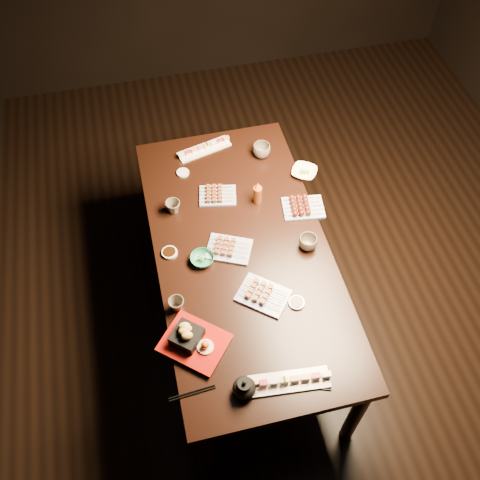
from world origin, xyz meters
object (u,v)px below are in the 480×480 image
teacup_near_left (177,304)px  condiment_bottle (258,193)px  sushi_platter_near (289,380)px  teacup_far_left (173,207)px  yakitori_plate_center (229,247)px  teapot (244,387)px  edamame_bowl_cream (304,172)px  tempura_tray (194,339)px  dining_table (242,287)px  teacup_far_right (262,150)px  yakitori_plate_left (218,193)px  yakitori_plate_right (263,293)px  teacup_mid_right (308,242)px  edamame_bowl_green (202,259)px  sushi_platter_far (204,147)px

teacup_near_left → condiment_bottle: (0.55, 0.56, 0.04)m
sushi_platter_near → teacup_far_left: 1.14m
yakitori_plate_center → teapot: (-0.10, -0.75, 0.02)m
edamame_bowl_cream → tempura_tray: size_ratio=0.49×
dining_table → teacup_far_right: size_ratio=17.23×
tempura_tray → teacup_far_right: tempura_tray is taller
yakitori_plate_left → yakitori_plate_center: bearing=-81.5°
sushi_platter_near → teapot: 0.21m
yakitori_plate_right → teacup_mid_right: bearing=77.8°
tempura_tray → teacup_mid_right: 0.79m
sushi_platter_near → teacup_mid_right: teacup_mid_right is taller
yakitori_plate_center → condiment_bottle: condiment_bottle is taller
sushi_platter_near → teacup_near_left: bearing=136.6°
sushi_platter_near → tempura_tray: 0.47m
yakitori_plate_center → teapot: bearing=-73.0°
sushi_platter_near → edamame_bowl_green: sushi_platter_near is taller
sushi_platter_near → sushi_platter_far: size_ratio=1.11×
sushi_platter_far → condiment_bottle: condiment_bottle is taller
dining_table → teacup_mid_right: size_ratio=18.67×
edamame_bowl_cream → tempura_tray: 1.22m
yakitori_plate_left → tempura_tray: size_ratio=0.71×
sushi_platter_far → teacup_mid_right: bearing=100.3°
edamame_bowl_green → teacup_far_left: size_ratio=1.52×
dining_table → sushi_platter_far: sushi_platter_far is taller
sushi_platter_near → yakitori_plate_center: 0.77m
sushi_platter_far → sushi_platter_near: bearing=78.5°
teacup_far_right → teapot: 1.45m
sushi_platter_far → edamame_bowl_cream: size_ratio=2.32×
edamame_bowl_green → teacup_mid_right: teacup_mid_right is taller
edamame_bowl_green → teacup_near_left: size_ratio=1.61×
sushi_platter_near → condiment_bottle: bearing=88.7°
sushi_platter_far → teacup_far_left: teacup_far_left is taller
dining_table → yakitori_plate_center: yakitori_plate_center is taller
condiment_bottle → sushi_platter_near: bearing=-96.8°
sushi_platter_far → yakitori_plate_right: bearing=79.8°
tempura_tray → teapot: bearing=-17.2°
teacup_mid_right → condiment_bottle: bearing=116.1°
sushi_platter_near → tempura_tray: tempura_tray is taller
yakitori_plate_center → teacup_near_left: bearing=-114.5°
dining_table → edamame_bowl_green: size_ratio=14.73×
yakitori_plate_left → edamame_bowl_cream: bearing=17.0°
yakitori_plate_right → yakitori_plate_left: 0.69m
teacup_far_right → condiment_bottle: 0.36m
yakitori_plate_left → teacup_far_left: bearing=-157.8°
dining_table → sushi_platter_far: size_ratio=5.51×
yakitori_plate_right → edamame_bowl_cream: size_ratio=1.70×
teapot → teacup_mid_right: bearing=60.7°
teacup_near_left → teacup_far_left: (0.08, 0.60, 0.00)m
teacup_near_left → teacup_mid_right: size_ratio=0.79×
teacup_far_left → teacup_far_right: (0.58, 0.30, 0.00)m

